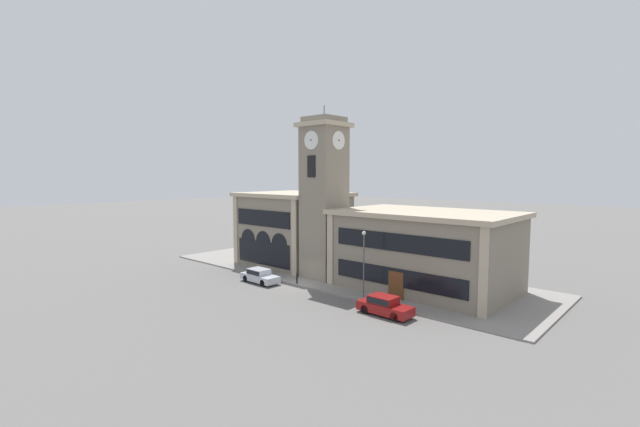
{
  "coord_description": "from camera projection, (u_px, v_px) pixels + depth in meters",
  "views": [
    {
      "loc": [
        29.88,
        -29.35,
        10.98
      ],
      "look_at": [
        1.14,
        2.46,
        7.14
      ],
      "focal_mm": 24.0,
      "sensor_mm": 36.0,
      "label": 1
    }
  ],
  "objects": [
    {
      "name": "street_lamp",
      "position": [
        364.0,
        254.0,
        37.6
      ],
      "size": [
        0.36,
        0.36,
        5.95
      ],
      "color": "#4C4C51",
      "rests_on": "sidewalk_kerb"
    },
    {
      "name": "town_hall_right_wing",
      "position": [
        425.0,
        250.0,
        40.97
      ],
      "size": [
        16.66,
        10.69,
        7.6
      ],
      "color": "gray",
      "rests_on": "ground_plane"
    },
    {
      "name": "sidewalk_kerb",
      "position": [
        341.0,
        273.0,
        47.96
      ],
      "size": [
        44.32,
        14.44,
        0.15
      ],
      "color": "gray",
      "rests_on": "ground_plane"
    },
    {
      "name": "bollard",
      "position": [
        297.0,
        278.0,
        42.88
      ],
      "size": [
        0.18,
        0.18,
        1.06
      ],
      "color": "black",
      "rests_on": "sidewalk_kerb"
    },
    {
      "name": "parked_car_mid",
      "position": [
        384.0,
        305.0,
        33.63
      ],
      "size": [
        4.46,
        1.8,
        1.52
      ],
      "rotation": [
        0.0,
        0.0,
        -0.02
      ],
      "color": "maroon",
      "rests_on": "ground_plane"
    },
    {
      "name": "ground_plane",
      "position": [
        295.0,
        286.0,
        42.63
      ],
      "size": [
        300.0,
        300.0,
        0.0
      ],
      "primitive_type": "plane",
      "color": "#605E5B"
    },
    {
      "name": "clock_tower",
      "position": [
        324.0,
        198.0,
        45.08
      ],
      "size": [
        4.5,
        4.5,
        18.21
      ],
      "color": "gray",
      "rests_on": "ground_plane"
    },
    {
      "name": "parked_car_near",
      "position": [
        260.0,
        275.0,
        43.79
      ],
      "size": [
        4.49,
        1.79,
        1.42
      ],
      "rotation": [
        0.0,
        0.0,
        -0.02
      ],
      "color": "#B2B7C1",
      "rests_on": "ground_plane"
    },
    {
      "name": "town_hall_left_wing",
      "position": [
        294.0,
        228.0,
        52.84
      ],
      "size": [
        11.67,
        10.69,
        8.87
      ],
      "color": "gray",
      "rests_on": "ground_plane"
    }
  ]
}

